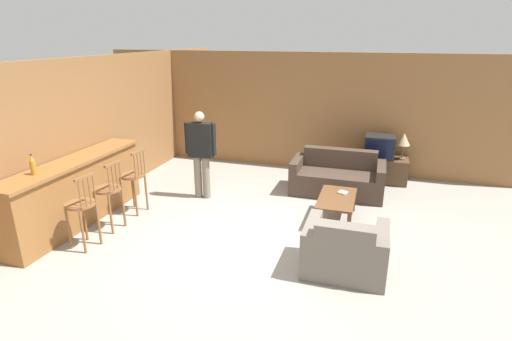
% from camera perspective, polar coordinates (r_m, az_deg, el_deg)
% --- Properties ---
extents(ground_plane, '(24.00, 24.00, 0.00)m').
position_cam_1_polar(ground_plane, '(6.11, -1.33, -10.03)').
color(ground_plane, gray).
extents(wall_back, '(9.40, 0.08, 2.60)m').
position_cam_1_polar(wall_back, '(9.11, 6.18, 8.33)').
color(wall_back, olive).
rests_on(wall_back, ground_plane).
extents(wall_left, '(0.08, 8.73, 2.60)m').
position_cam_1_polar(wall_left, '(8.23, -19.59, 6.22)').
color(wall_left, olive).
rests_on(wall_left, ground_plane).
extents(bar_counter, '(0.55, 2.80, 1.08)m').
position_cam_1_polar(bar_counter, '(7.06, -24.26, -2.80)').
color(bar_counter, brown).
rests_on(bar_counter, ground_plane).
extents(bar_chair_near, '(0.47, 0.47, 1.13)m').
position_cam_1_polar(bar_chair_near, '(6.21, -23.62, -5.08)').
color(bar_chair_near, brown).
rests_on(bar_chair_near, ground_plane).
extents(bar_chair_mid, '(0.45, 0.45, 1.13)m').
position_cam_1_polar(bar_chair_mid, '(6.63, -20.29, -3.13)').
color(bar_chair_mid, brown).
rests_on(bar_chair_mid, ground_plane).
extents(bar_chair_far, '(0.44, 0.44, 1.13)m').
position_cam_1_polar(bar_chair_far, '(7.14, -17.09, -1.25)').
color(bar_chair_far, brown).
rests_on(bar_chair_far, ground_plane).
extents(couch_far, '(1.75, 0.87, 0.82)m').
position_cam_1_polar(couch_far, '(7.92, 11.56, -1.08)').
color(couch_far, '#423328').
rests_on(couch_far, ground_plane).
extents(armchair_near, '(1.05, 0.83, 0.80)m').
position_cam_1_polar(armchair_near, '(5.37, 12.56, -11.18)').
color(armchair_near, '#70665B').
rests_on(armchair_near, ground_plane).
extents(coffee_table, '(0.58, 1.05, 0.42)m').
position_cam_1_polar(coffee_table, '(6.70, 11.45, -4.26)').
color(coffee_table, brown).
rests_on(coffee_table, ground_plane).
extents(tv_unit, '(1.20, 0.55, 0.52)m').
position_cam_1_polar(tv_unit, '(8.80, 16.94, 0.22)').
color(tv_unit, '#513823').
rests_on(tv_unit, ground_plane).
extents(tv, '(0.60, 0.51, 0.46)m').
position_cam_1_polar(tv, '(8.66, 17.25, 3.29)').
color(tv, black).
rests_on(tv, tv_unit).
extents(bottle, '(0.08, 0.08, 0.30)m').
position_cam_1_polar(bottle, '(6.40, -29.27, 0.65)').
color(bottle, '#B27A23').
rests_on(bottle, bar_counter).
extents(book_on_table, '(0.18, 0.18, 0.03)m').
position_cam_1_polar(book_on_table, '(6.86, 12.30, -3.08)').
color(book_on_table, '#B7AD99').
rests_on(book_on_table, coffee_table).
extents(table_lamp, '(0.26, 0.26, 0.54)m').
position_cam_1_polar(table_lamp, '(8.64, 20.36, 4.09)').
color(table_lamp, brown).
rests_on(table_lamp, tv_unit).
extents(person_by_window, '(0.60, 0.23, 1.65)m').
position_cam_1_polar(person_by_window, '(7.42, -7.89, 2.86)').
color(person_by_window, '#756B5B').
rests_on(person_by_window, ground_plane).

